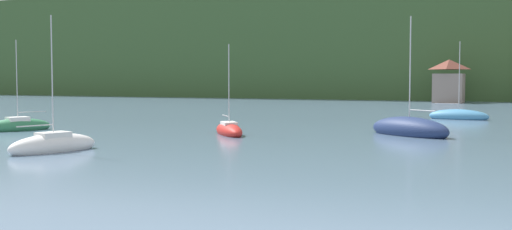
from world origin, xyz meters
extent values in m
cube|color=#38562D|center=(0.00, 151.72, 9.63)|extent=(352.00, 59.36, 19.25)
ellipsoid|color=#264223|center=(-42.31, 166.56, 6.74)|extent=(246.40, 41.56, 43.82)
cube|color=gray|center=(0.00, 116.31, 2.01)|extent=(3.94, 4.55, 4.02)
pyramid|color=brown|center=(0.00, 116.31, 5.30)|extent=(4.14, 4.78, 1.38)
ellipsoid|color=red|center=(-6.25, 60.16, 0.22)|extent=(3.86, 4.39, 0.96)
cylinder|color=#B7B7BC|center=(-6.25, 60.16, 2.96)|extent=(0.06, 0.06, 4.96)
cylinder|color=#ADADB2|center=(-6.86, 60.92, 1.07)|extent=(1.25, 1.55, 0.05)
cube|color=silver|center=(-6.25, 60.16, 0.62)|extent=(1.47, 1.57, 0.29)
ellipsoid|color=navy|center=(3.79, 63.96, 0.34)|extent=(5.90, 4.83, 1.53)
cylinder|color=#B7B7BC|center=(3.79, 63.96, 3.90)|extent=(0.07, 0.07, 6.27)
cylinder|color=#ADADB2|center=(4.60, 63.42, 1.52)|extent=(1.65, 1.12, 0.06)
ellipsoid|color=white|center=(-9.75, 49.01, 0.26)|extent=(2.41, 4.68, 1.16)
cylinder|color=#B7B7BC|center=(-9.75, 49.01, 3.42)|extent=(0.05, 0.05, 5.68)
cylinder|color=#ADADB2|center=(-9.98, 48.13, 1.26)|extent=(0.51, 1.77, 0.05)
cube|color=silver|center=(-9.75, 49.01, 0.74)|extent=(1.25, 1.62, 0.33)
ellipsoid|color=teal|center=(4.96, 80.22, 0.26)|extent=(5.09, 2.44, 1.15)
cylinder|color=#B7B7BC|center=(4.96, 80.22, 3.49)|extent=(0.06, 0.06, 5.84)
cylinder|color=#ADADB2|center=(3.97, 80.39, 1.28)|extent=(1.98, 0.39, 0.05)
ellipsoid|color=#2D754C|center=(-19.96, 57.07, 0.24)|extent=(3.00, 4.51, 1.09)
cylinder|color=#B7B7BC|center=(-19.96, 57.07, 3.20)|extent=(0.05, 0.05, 5.31)
cylinder|color=#ADADB2|center=(-19.59, 57.93, 1.18)|extent=(0.79, 1.73, 0.05)
cube|color=silver|center=(-19.96, 57.07, 0.72)|extent=(1.40, 1.57, 0.35)
camera|label=1|loc=(10.25, 26.94, 3.38)|focal=43.34mm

